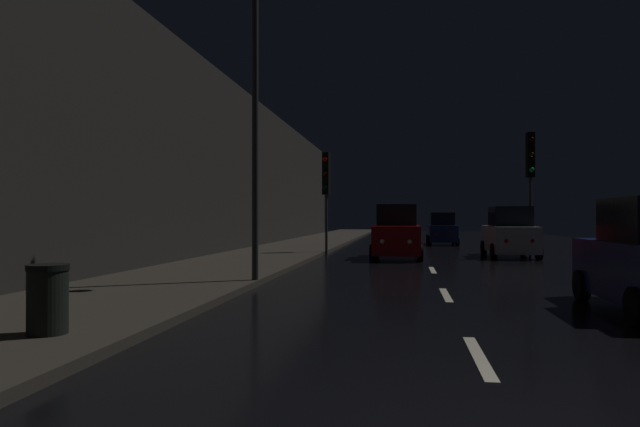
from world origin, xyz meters
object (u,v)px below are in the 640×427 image
(streetlamp_overhead, at_px, (271,65))
(trash_bin_curbside, at_px, (48,299))
(traffic_light_far_left, at_px, (326,181))
(car_approaching_headlights, at_px, (397,234))
(traffic_light_far_right, at_px, (530,166))
(car_distant_taillights, at_px, (442,230))
(car_parked_right_far, at_px, (510,234))

(streetlamp_overhead, xyz_separation_m, trash_bin_curbside, (-1.46, -6.71, -4.87))
(traffic_light_far_left, distance_m, car_approaching_headlights, 4.27)
(traffic_light_far_right, height_order, car_distant_taillights, traffic_light_far_right)
(traffic_light_far_right, bearing_deg, streetlamp_overhead, -41.22)
(car_parked_right_far, bearing_deg, traffic_light_far_left, 89.54)
(traffic_light_far_left, bearing_deg, streetlamp_overhead, 11.62)
(car_approaching_headlights, height_order, car_distant_taillights, car_approaching_headlights)
(car_approaching_headlights, bearing_deg, car_distant_taillights, 167.73)
(traffic_light_far_left, height_order, streetlamp_overhead, streetlamp_overhead)
(streetlamp_overhead, distance_m, car_distant_taillights, 23.01)
(car_distant_taillights, bearing_deg, traffic_light_far_right, -164.51)
(traffic_light_far_left, height_order, car_distant_taillights, traffic_light_far_left)
(car_approaching_headlights, bearing_deg, trash_bin_curbside, -14.93)
(streetlamp_overhead, distance_m, trash_bin_curbside, 8.42)
(traffic_light_far_left, bearing_deg, car_parked_right_far, 100.09)
(traffic_light_far_left, xyz_separation_m, car_approaching_headlights, (3.17, -1.69, -2.32))
(traffic_light_far_right, relative_size, car_approaching_headlights, 1.20)
(traffic_light_far_right, relative_size, streetlamp_overhead, 0.62)
(traffic_light_far_left, height_order, car_approaching_headlights, traffic_light_far_left)
(car_approaching_headlights, distance_m, car_distant_taillights, 12.29)
(streetlamp_overhead, height_order, car_approaching_headlights, streetlamp_overhead)
(streetlamp_overhead, bearing_deg, trash_bin_curbside, -102.28)
(traffic_light_far_left, relative_size, car_approaching_headlights, 1.05)
(traffic_light_far_right, relative_size, trash_bin_curbside, 5.68)
(streetlamp_overhead, relative_size, trash_bin_curbside, 9.12)
(traffic_light_far_right, height_order, streetlamp_overhead, streetlamp_overhead)
(car_parked_right_far, xyz_separation_m, car_distant_taillights, (-2.16, 10.39, -0.08))
(car_distant_taillights, bearing_deg, traffic_light_far_left, 150.75)
(streetlamp_overhead, relative_size, car_approaching_headlights, 1.92)
(trash_bin_curbside, height_order, car_approaching_headlights, car_approaching_headlights)
(streetlamp_overhead, bearing_deg, traffic_light_far_right, 52.67)
(trash_bin_curbside, xyz_separation_m, car_distant_taillights, (7.03, 28.56, 0.29))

